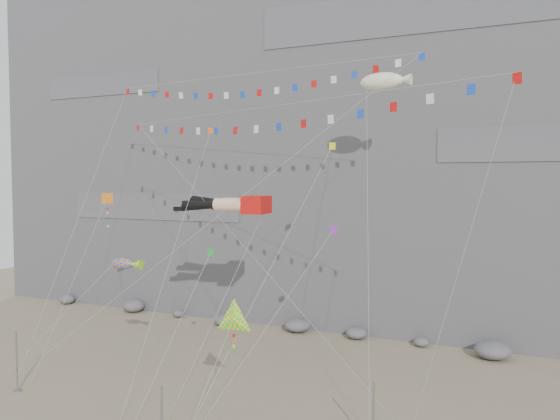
{
  "coord_description": "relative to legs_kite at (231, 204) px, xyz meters",
  "views": [
    {
      "loc": [
        19.82,
        -32.23,
        14.9
      ],
      "look_at": [
        1.65,
        9.0,
        12.46
      ],
      "focal_mm": 35.0,
      "sensor_mm": 36.0,
      "label": 1
    }
  ],
  "objects": [
    {
      "name": "delta_kite",
      "position": [
        5.64,
        -10.02,
        -6.27
      ],
      "size": [
        2.75,
        4.06,
        8.51
      ],
      "color": "yellow",
      "rests_on": "ground"
    },
    {
      "name": "legs_kite",
      "position": [
        0.0,
        0.0,
        0.0
      ],
      "size": [
        7.84,
        14.65,
        18.62
      ],
      "rotation": [
        0.0,
        0.0,
        0.07
      ],
      "color": "red",
      "rests_on": "ground"
    },
    {
      "name": "small_kite_d",
      "position": [
        7.83,
        0.98,
        4.11
      ],
      "size": [
        4.74,
        14.94,
        22.88
      ],
      "color": "yellow",
      "rests_on": "ground"
    },
    {
      "name": "flag_banner_lower",
      "position": [
        4.49,
        -2.86,
        7.01
      ],
      "size": [
        32.22,
        12.53,
        23.01
      ],
      "color": "red",
      "rests_on": "ground"
    },
    {
      "name": "anchor_pole_right",
      "position": [
        13.64,
        -8.56,
        -11.14
      ],
      "size": [
        0.12,
        0.12,
        3.75
      ],
      "primitive_type": "cylinder",
      "color": "gray",
      "rests_on": "ground"
    },
    {
      "name": "talus_boulders",
      "position": [
        1.0,
        11.53,
        -12.42
      ],
      "size": [
        60.0,
        3.0,
        1.2
      ],
      "primitive_type": null,
      "color": "slate",
      "rests_on": "ground"
    },
    {
      "name": "cliff",
      "position": [
        1.0,
        26.53,
        11.98
      ],
      "size": [
        80.0,
        28.0,
        50.0
      ],
      "primitive_type": "cube",
      "color": "slate",
      "rests_on": "ground"
    },
    {
      "name": "anchor_pole_left",
      "position": [
        -11.48,
        -10.57,
        -10.86
      ],
      "size": [
        0.12,
        0.12,
        4.32
      ],
      "primitive_type": "cylinder",
      "color": "gray",
      "rests_on": "ground"
    },
    {
      "name": "small_kite_b",
      "position": [
        8.62,
        -0.94,
        -1.8
      ],
      "size": [
        5.69,
        11.38,
        16.38
      ],
      "color": "purple",
      "rests_on": "ground"
    },
    {
      "name": "flag_banner_upper",
      "position": [
        0.04,
        3.33,
        10.77
      ],
      "size": [
        28.54,
        13.74,
        29.97
      ],
      "color": "red",
      "rests_on": "ground"
    },
    {
      "name": "blimp_windsock",
      "position": [
        10.54,
        5.56,
        9.69
      ],
      "size": [
        4.92,
        13.92,
        26.26
      ],
      "color": "#F3EDC7",
      "rests_on": "ground"
    },
    {
      "name": "anchor_pole_center",
      "position": [
        3.03,
        -13.47,
        -11.21
      ],
      "size": [
        0.12,
        0.12,
        3.62
      ],
      "primitive_type": "cylinder",
      "color": "gray",
      "rests_on": "ground"
    },
    {
      "name": "ground",
      "position": [
        1.0,
        -5.47,
        -13.02
      ],
      "size": [
        120.0,
        120.0,
        0.0
      ],
      "primitive_type": "plane",
      "color": "gray",
      "rests_on": "ground"
    },
    {
      "name": "small_kite_c",
      "position": [
        1.19,
        -5.29,
        -3.28
      ],
      "size": [
        2.39,
        6.79,
        11.79
      ],
      "color": "green",
      "rests_on": "ground"
    },
    {
      "name": "harlequin_kite",
      "position": [
        -11.6,
        -0.95,
        0.31
      ],
      "size": [
        2.0,
        8.88,
        15.45
      ],
      "color": "#FA321B",
      "rests_on": "ground"
    },
    {
      "name": "small_kite_a",
      "position": [
        -3.35,
        2.16,
        5.53
      ],
      "size": [
        2.82,
        15.26,
        24.17
      ],
      "color": "#EF5C14",
      "rests_on": "ground"
    },
    {
      "name": "fish_windsock",
      "position": [
        -6.22,
        -5.54,
        -4.32
      ],
      "size": [
        9.91,
        4.76,
        12.6
      ],
      "color": "orange",
      "rests_on": "ground"
    }
  ]
}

